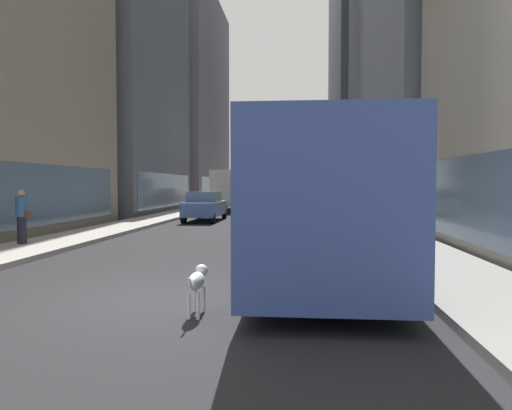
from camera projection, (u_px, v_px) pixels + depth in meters
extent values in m
plane|color=#232326|center=(273.00, 207.00, 43.33)|extent=(120.00, 120.00, 0.00)
cube|color=#ADA89E|center=(211.00, 206.00, 43.85)|extent=(2.40, 110.00, 0.15)
cube|color=gray|center=(337.00, 206.00, 42.81)|extent=(2.40, 110.00, 0.15)
cube|color=slate|center=(167.00, 190.00, 35.05)|extent=(0.08, 12.97, 2.40)
cube|color=slate|center=(172.00, 101.00, 53.62)|extent=(10.15, 18.86, 22.78)
cube|color=slate|center=(217.00, 188.00, 53.56)|extent=(0.08, 16.98, 2.40)
cube|color=slate|center=(500.00, 201.00, 11.31)|extent=(0.08, 13.57, 2.40)
cube|color=slate|center=(450.00, 5.00, 30.62)|extent=(10.50, 23.34, 26.89)
cube|color=slate|center=(365.00, 191.00, 31.60)|extent=(0.08, 21.00, 2.40)
cube|color=#4C515B|center=(386.00, 50.00, 53.49)|extent=(11.61, 20.14, 33.96)
cube|color=slate|center=(333.00, 188.00, 54.67)|extent=(0.08, 18.13, 2.40)
cube|color=#33478C|center=(316.00, 198.00, 11.75)|extent=(2.55, 11.50, 2.75)
cube|color=slate|center=(316.00, 178.00, 11.73)|extent=(2.57, 11.04, 0.90)
cube|color=black|center=(311.00, 225.00, 17.46)|extent=(2.55, 0.16, 0.44)
cylinder|color=black|center=(277.00, 231.00, 15.43)|extent=(0.30, 1.00, 1.00)
cylinder|color=black|center=(348.00, 232.00, 15.22)|extent=(0.30, 1.00, 1.00)
cylinder|color=black|center=(254.00, 277.00, 7.77)|extent=(0.30, 1.00, 1.00)
cylinder|color=black|center=(396.00, 280.00, 7.56)|extent=(0.30, 1.00, 1.00)
cube|color=silver|center=(270.00, 170.00, 16.97)|extent=(0.08, 0.24, 0.40)
cube|color=silver|center=(306.00, 204.00, 32.52)|extent=(1.76, 4.04, 0.75)
cube|color=slate|center=(306.00, 194.00, 32.29)|extent=(1.62, 1.82, 0.55)
cylinder|color=black|center=(295.00, 208.00, 34.20)|extent=(0.22, 0.64, 0.64)
cylinder|color=black|center=(316.00, 208.00, 34.06)|extent=(0.22, 0.64, 0.64)
cylinder|color=black|center=(294.00, 211.00, 31.01)|extent=(0.22, 0.64, 0.64)
cylinder|color=black|center=(318.00, 211.00, 30.87)|extent=(0.22, 0.64, 0.64)
cube|color=yellow|center=(286.00, 200.00, 41.83)|extent=(1.85, 4.66, 0.75)
cube|color=slate|center=(286.00, 192.00, 41.57)|extent=(1.70, 2.10, 0.55)
cylinder|color=black|center=(278.00, 203.00, 43.83)|extent=(0.22, 0.64, 0.64)
cylinder|color=black|center=(296.00, 203.00, 43.68)|extent=(0.22, 0.64, 0.64)
cylinder|color=black|center=(276.00, 205.00, 40.02)|extent=(0.22, 0.64, 0.64)
cylinder|color=black|center=(295.00, 205.00, 39.87)|extent=(0.22, 0.64, 0.64)
cube|color=red|center=(250.00, 197.00, 49.86)|extent=(1.89, 3.98, 0.75)
cube|color=slate|center=(250.00, 191.00, 49.63)|extent=(1.74, 1.79, 0.55)
cylinder|color=black|center=(244.00, 200.00, 51.52)|extent=(0.22, 0.64, 0.64)
cylinder|color=black|center=(259.00, 200.00, 51.36)|extent=(0.22, 0.64, 0.64)
cylinder|color=black|center=(240.00, 201.00, 48.39)|extent=(0.22, 0.64, 0.64)
cylinder|color=black|center=(256.00, 201.00, 48.23)|extent=(0.22, 0.64, 0.64)
cube|color=#4C6BB7|center=(205.00, 208.00, 26.51)|extent=(1.73, 4.65, 0.75)
cube|color=slate|center=(204.00, 197.00, 26.25)|extent=(1.59, 2.09, 0.55)
cylinder|color=black|center=(199.00, 213.00, 28.49)|extent=(0.22, 0.64, 0.64)
cylinder|color=black|center=(224.00, 213.00, 28.35)|extent=(0.22, 0.64, 0.64)
cylinder|color=black|center=(184.00, 217.00, 24.69)|extent=(0.22, 0.64, 0.64)
cylinder|color=black|center=(213.00, 218.00, 24.56)|extent=(0.22, 0.64, 0.64)
cube|color=silver|center=(238.00, 191.00, 40.17)|extent=(2.30, 2.00, 2.10)
cube|color=silver|center=(231.00, 188.00, 36.43)|extent=(2.30, 5.50, 2.60)
cylinder|color=black|center=(226.00, 203.00, 40.31)|extent=(0.28, 0.90, 0.90)
cylinder|color=black|center=(250.00, 203.00, 40.13)|extent=(0.28, 0.90, 0.90)
cylinder|color=black|center=(214.00, 206.00, 34.84)|extent=(0.28, 0.90, 0.90)
cylinder|color=black|center=(242.00, 206.00, 34.65)|extent=(0.28, 0.90, 0.90)
ellipsoid|color=white|center=(196.00, 281.00, 7.31)|extent=(0.22, 0.60, 0.26)
sphere|color=white|center=(201.00, 271.00, 7.69)|extent=(0.20, 0.20, 0.20)
sphere|color=black|center=(198.00, 269.00, 7.71)|extent=(0.07, 0.07, 0.07)
sphere|color=black|center=(205.00, 269.00, 7.70)|extent=(0.07, 0.07, 0.07)
cylinder|color=white|center=(190.00, 283.00, 6.91)|extent=(0.03, 0.16, 0.19)
cylinder|color=white|center=(195.00, 299.00, 7.54)|extent=(0.06, 0.06, 0.40)
cylinder|color=white|center=(204.00, 299.00, 7.53)|extent=(0.06, 0.06, 0.40)
cylinder|color=white|center=(189.00, 306.00, 7.12)|extent=(0.06, 0.06, 0.40)
cylinder|color=white|center=(198.00, 306.00, 7.11)|extent=(0.06, 0.06, 0.40)
sphere|color=black|center=(201.00, 277.00, 7.41)|extent=(0.04, 0.04, 0.04)
sphere|color=black|center=(191.00, 281.00, 7.24)|extent=(0.04, 0.04, 0.04)
sphere|color=black|center=(195.00, 279.00, 7.13)|extent=(0.04, 0.04, 0.04)
cylinder|color=#1E1E2D|center=(22.00, 230.00, 15.04)|extent=(0.28, 0.28, 0.85)
cylinder|color=#33598C|center=(21.00, 207.00, 15.01)|extent=(0.34, 0.34, 0.62)
sphere|color=tan|center=(21.00, 193.00, 14.99)|extent=(0.22, 0.22, 0.22)
cube|color=#59331E|center=(28.00, 215.00, 15.00)|extent=(0.12, 0.24, 0.20)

